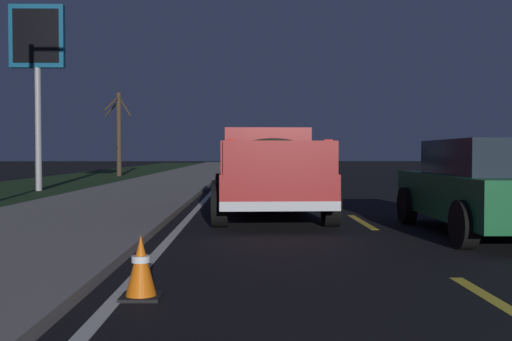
{
  "coord_description": "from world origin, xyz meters",
  "views": [
    {
      "loc": [
        -1.14,
        2.21,
        1.32
      ],
      "look_at": [
        12.24,
        2.0,
        0.93
      ],
      "focal_mm": 41.29,
      "sensor_mm": 36.0,
      "label": 1
    }
  ],
  "objects_px": {
    "traffic_cone_near": "(141,267)",
    "gas_price_sign": "(37,52)",
    "bare_tree_far": "(119,132)",
    "sedan_green": "(488,186)",
    "sedan_silver": "(254,170)",
    "pickup_truck": "(269,169)",
    "sedan_blue": "(308,162)"
  },
  "relations": [
    {
      "from": "pickup_truck",
      "to": "bare_tree_far",
      "type": "distance_m",
      "value": 23.31
    },
    {
      "from": "sedan_green",
      "to": "sedan_blue",
      "type": "bearing_deg",
      "value": -0.22
    },
    {
      "from": "sedan_silver",
      "to": "sedan_blue",
      "type": "bearing_deg",
      "value": -11.1
    },
    {
      "from": "sedan_green",
      "to": "traffic_cone_near",
      "type": "relative_size",
      "value": 7.62
    },
    {
      "from": "sedan_green",
      "to": "traffic_cone_near",
      "type": "xyz_separation_m",
      "value": [
        -4.1,
        4.87,
        -0.5
      ]
    },
    {
      "from": "sedan_blue",
      "to": "gas_price_sign",
      "type": "relative_size",
      "value": 0.68
    },
    {
      "from": "pickup_truck",
      "to": "sedan_blue",
      "type": "height_order",
      "value": "pickup_truck"
    },
    {
      "from": "traffic_cone_near",
      "to": "sedan_green",
      "type": "bearing_deg",
      "value": -49.92
    },
    {
      "from": "sedan_blue",
      "to": "sedan_silver",
      "type": "bearing_deg",
      "value": 168.9
    },
    {
      "from": "traffic_cone_near",
      "to": "pickup_truck",
      "type": "bearing_deg",
      "value": -11.44
    },
    {
      "from": "gas_price_sign",
      "to": "traffic_cone_near",
      "type": "height_order",
      "value": "gas_price_sign"
    },
    {
      "from": "sedan_blue",
      "to": "traffic_cone_near",
      "type": "relative_size",
      "value": 7.62
    },
    {
      "from": "gas_price_sign",
      "to": "bare_tree_far",
      "type": "height_order",
      "value": "gas_price_sign"
    },
    {
      "from": "traffic_cone_near",
      "to": "gas_price_sign",
      "type": "bearing_deg",
      "value": 22.38
    },
    {
      "from": "sedan_green",
      "to": "bare_tree_far",
      "type": "relative_size",
      "value": 0.91
    },
    {
      "from": "pickup_truck",
      "to": "bare_tree_far",
      "type": "bearing_deg",
      "value": 19.81
    },
    {
      "from": "pickup_truck",
      "to": "sedan_silver",
      "type": "relative_size",
      "value": 1.23
    },
    {
      "from": "pickup_truck",
      "to": "sedan_green",
      "type": "distance_m",
      "value": 4.53
    },
    {
      "from": "gas_price_sign",
      "to": "pickup_truck",
      "type": "bearing_deg",
      "value": -137.33
    },
    {
      "from": "bare_tree_far",
      "to": "traffic_cone_near",
      "type": "bearing_deg",
      "value": -167.41
    },
    {
      "from": "sedan_silver",
      "to": "traffic_cone_near",
      "type": "distance_m",
      "value": 13.53
    },
    {
      "from": "sedan_green",
      "to": "sedan_silver",
      "type": "bearing_deg",
      "value": 21.43
    },
    {
      "from": "sedan_silver",
      "to": "pickup_truck",
      "type": "bearing_deg",
      "value": -177.95
    },
    {
      "from": "sedan_silver",
      "to": "traffic_cone_near",
      "type": "relative_size",
      "value": 7.66
    },
    {
      "from": "bare_tree_far",
      "to": "sedan_silver",
      "type": "bearing_deg",
      "value": -153.66
    },
    {
      "from": "pickup_truck",
      "to": "gas_price_sign",
      "type": "relative_size",
      "value": 0.84
    },
    {
      "from": "pickup_truck",
      "to": "gas_price_sign",
      "type": "distance_m",
      "value": 12.16
    },
    {
      "from": "sedan_green",
      "to": "gas_price_sign",
      "type": "distance_m",
      "value": 16.54
    },
    {
      "from": "traffic_cone_near",
      "to": "sedan_blue",
      "type": "bearing_deg",
      "value": -8.64
    },
    {
      "from": "sedan_blue",
      "to": "sedan_silver",
      "type": "distance_m",
      "value": 19.67
    },
    {
      "from": "sedan_blue",
      "to": "pickup_truck",
      "type": "bearing_deg",
      "value": 172.13
    },
    {
      "from": "sedan_green",
      "to": "gas_price_sign",
      "type": "bearing_deg",
      "value": 44.61
    }
  ]
}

